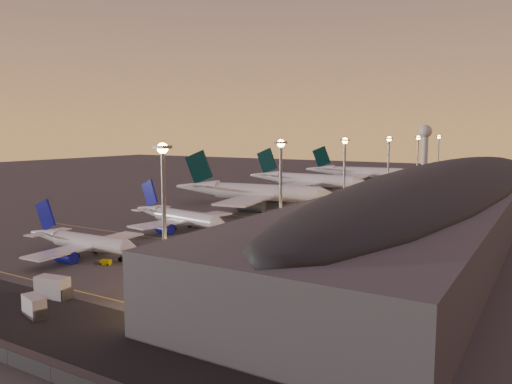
# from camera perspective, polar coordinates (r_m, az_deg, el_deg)

# --- Properties ---
(ground) EXTENTS (700.00, 700.00, 0.00)m
(ground) POSITION_cam_1_polar(r_m,az_deg,el_deg) (138.42, -10.47, -4.74)
(ground) COLOR #403D3A
(airliner_narrow_south) EXTENTS (33.75, 30.12, 12.07)m
(airliner_narrow_south) POSITION_cam_1_polar(r_m,az_deg,el_deg) (119.31, -19.30, -5.36)
(airliner_narrow_south) COLOR silver
(airliner_narrow_south) RESTS_ON ground
(airliner_narrow_north) EXTENTS (37.71, 34.04, 13.48)m
(airliner_narrow_north) POSITION_cam_1_polar(r_m,az_deg,el_deg) (144.76, -8.84, -2.79)
(airliner_narrow_north) COLOR silver
(airliner_narrow_north) RESTS_ON ground
(airliner_wide_near) EXTENTS (64.71, 59.59, 20.73)m
(airliner_wide_near) POSITION_cam_1_polar(r_m,az_deg,el_deg) (185.58, -0.39, -0.01)
(airliner_wide_near) COLOR silver
(airliner_wide_near) RESTS_ON ground
(airliner_wide_mid) EXTENTS (62.10, 56.46, 19.90)m
(airliner_wide_mid) POSITION_cam_1_polar(r_m,az_deg,el_deg) (236.10, 5.72, 1.39)
(airliner_wide_mid) COLOR silver
(airliner_wide_mid) RESTS_ON ground
(airliner_wide_far) EXTENTS (61.18, 56.07, 19.57)m
(airliner_wide_far) POSITION_cam_1_polar(r_m,az_deg,el_deg) (287.36, 11.52, 2.24)
(airliner_wide_far) COLOR silver
(airliner_wide_far) RESTS_ON ground
(terminal_building) EXTENTS (56.35, 255.00, 17.46)m
(terminal_building) POSITION_cam_1_polar(r_m,az_deg,el_deg) (176.78, 21.71, 0.28)
(terminal_building) COLOR #48484D
(terminal_building) RESTS_ON ground
(light_masts) EXTENTS (2.20, 217.20, 25.90)m
(light_masts) POSITION_cam_1_polar(r_m,az_deg,el_deg) (174.98, 13.05, 3.41)
(light_masts) COLOR slate
(light_masts) RESTS_ON ground
(radar_tower) EXTENTS (9.00, 9.00, 32.50)m
(radar_tower) POSITION_cam_1_polar(r_m,az_deg,el_deg) (369.87, 18.77, 5.63)
(radar_tower) COLOR silver
(radar_tower) RESTS_ON ground
(lane_markings) EXTENTS (90.00, 180.36, 0.00)m
(lane_markings) POSITION_cam_1_polar(r_m,az_deg,el_deg) (169.81, -1.45, -2.47)
(lane_markings) COLOR #D8C659
(lane_markings) RESTS_ON ground
(baggage_tug_a) EXTENTS (3.51, 2.21, 0.98)m
(baggage_tug_a) POSITION_cam_1_polar(r_m,az_deg,el_deg) (110.38, -16.98, -7.67)
(baggage_tug_a) COLOR #D6C407
(baggage_tug_a) RESTS_ON ground
(baggage_tug_b) EXTENTS (3.64, 2.57, 1.01)m
(baggage_tug_b) POSITION_cam_1_polar(r_m,az_deg,el_deg) (96.26, -10.56, -9.62)
(baggage_tug_b) COLOR #D6C407
(baggage_tug_b) RESTS_ON ground
(baggage_tug_c) EXTENTS (3.84, 2.25, 1.08)m
(baggage_tug_c) POSITION_cam_1_polar(r_m,az_deg,el_deg) (130.14, 2.26, -5.15)
(baggage_tug_c) COLOR #D6C407
(baggage_tug_c) RESTS_ON ground
(catering_truck_a) EXTENTS (5.75, 3.46, 3.03)m
(catering_truck_a) POSITION_cam_1_polar(r_m,az_deg,el_deg) (83.93, -23.95, -11.92)
(catering_truck_a) COLOR silver
(catering_truck_a) RESTS_ON ground
(catering_truck_b) EXTENTS (6.63, 3.40, 3.55)m
(catering_truck_b) POSITION_cam_1_polar(r_m,az_deg,el_deg) (91.41, -22.08, -10.13)
(catering_truck_b) COLOR silver
(catering_truck_b) RESTS_ON ground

